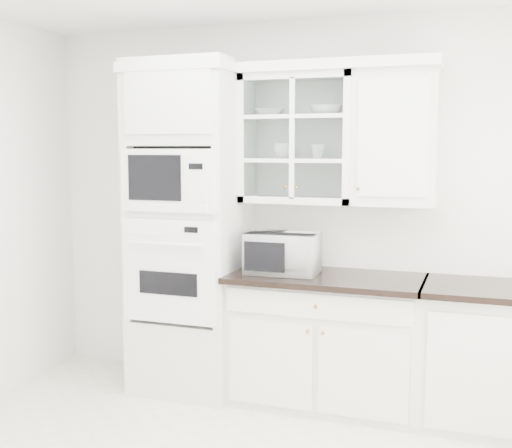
% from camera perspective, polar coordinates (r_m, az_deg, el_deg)
% --- Properties ---
extents(room_shell, '(4.00, 3.50, 2.70)m').
position_cam_1_polar(room_shell, '(3.47, -1.87, 6.69)').
color(room_shell, white).
rests_on(room_shell, ground).
extents(oven_column, '(0.76, 0.68, 2.40)m').
position_cam_1_polar(oven_column, '(4.71, -5.97, -0.41)').
color(oven_column, silver).
rests_on(oven_column, ground).
extents(base_cabinet_run, '(1.32, 0.67, 0.92)m').
position_cam_1_polar(base_cabinet_run, '(4.56, 6.28, -10.15)').
color(base_cabinet_run, silver).
rests_on(base_cabinet_run, ground).
extents(extra_base_cabinet, '(0.72, 0.67, 0.92)m').
position_cam_1_polar(extra_base_cabinet, '(4.45, 19.15, -10.90)').
color(extra_base_cabinet, silver).
rests_on(extra_base_cabinet, ground).
extents(upper_cabinet_glass, '(0.80, 0.33, 0.90)m').
position_cam_1_polar(upper_cabinet_glass, '(4.56, 3.82, 7.56)').
color(upper_cabinet_glass, silver).
rests_on(upper_cabinet_glass, room_shell).
extents(upper_cabinet_solid, '(0.55, 0.33, 0.90)m').
position_cam_1_polar(upper_cabinet_solid, '(4.42, 12.34, 7.45)').
color(upper_cabinet_solid, silver).
rests_on(upper_cabinet_solid, room_shell).
extents(crown_molding, '(2.14, 0.38, 0.07)m').
position_cam_1_polar(crown_molding, '(4.60, 2.48, 13.62)').
color(crown_molding, silver).
rests_on(crown_molding, room_shell).
extents(countertop_microwave, '(0.51, 0.43, 0.29)m').
position_cam_1_polar(countertop_microwave, '(4.47, 2.44, -2.54)').
color(countertop_microwave, white).
rests_on(countertop_microwave, base_cabinet_run).
extents(bowl_a, '(0.27, 0.27, 0.05)m').
position_cam_1_polar(bowl_a, '(4.62, 1.17, 9.88)').
color(bowl_a, white).
rests_on(bowl_a, upper_cabinet_glass).
extents(bowl_b, '(0.27, 0.27, 0.07)m').
position_cam_1_polar(bowl_b, '(4.51, 6.25, 10.01)').
color(bowl_b, white).
rests_on(bowl_b, upper_cabinet_glass).
extents(cup_a, '(0.17, 0.17, 0.11)m').
position_cam_1_polar(cup_a, '(4.58, 2.46, 6.50)').
color(cup_a, white).
rests_on(cup_a, upper_cabinet_glass).
extents(cup_b, '(0.13, 0.13, 0.10)m').
position_cam_1_polar(cup_b, '(4.51, 5.55, 6.41)').
color(cup_b, white).
rests_on(cup_b, upper_cabinet_glass).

